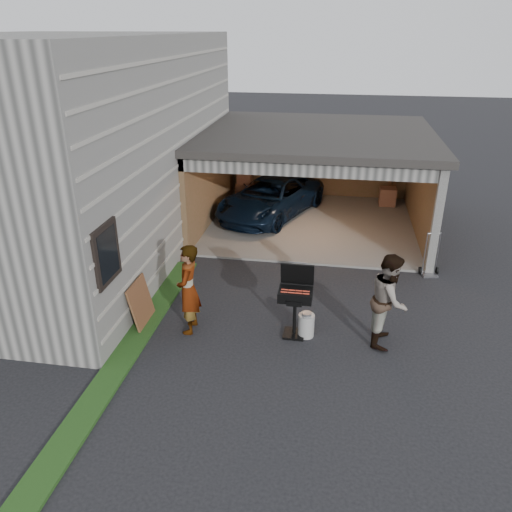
# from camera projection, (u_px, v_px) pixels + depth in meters

# --- Properties ---
(ground) EXTENTS (80.00, 80.00, 0.00)m
(ground) POSITION_uv_depth(u_px,v_px,m) (252.00, 337.00, 10.00)
(ground) COLOR black
(ground) RESTS_ON ground
(house) EXTENTS (7.00, 11.00, 5.50)m
(house) POSITION_uv_depth(u_px,v_px,m) (57.00, 146.00, 13.33)
(house) COLOR #474744
(house) RESTS_ON ground
(groundcover_strip) EXTENTS (0.50, 8.00, 0.06)m
(groundcover_strip) POSITION_uv_depth(u_px,v_px,m) (126.00, 354.00, 9.43)
(groundcover_strip) COLOR #193814
(groundcover_strip) RESTS_ON ground
(garage) EXTENTS (6.80, 6.30, 2.90)m
(garage) POSITION_uv_depth(u_px,v_px,m) (315.00, 163.00, 15.18)
(garage) COLOR #605E59
(garage) RESTS_ON ground
(minivan) EXTENTS (3.48, 4.80, 1.21)m
(minivan) POSITION_uv_depth(u_px,v_px,m) (271.00, 199.00, 16.01)
(minivan) COLOR black
(minivan) RESTS_ON ground
(woman) EXTENTS (0.49, 0.71, 1.88)m
(woman) POSITION_uv_depth(u_px,v_px,m) (188.00, 289.00, 9.84)
(woman) COLOR #C9D8FD
(woman) RESTS_ON ground
(man) EXTENTS (0.84, 1.00, 1.87)m
(man) POSITION_uv_depth(u_px,v_px,m) (389.00, 300.00, 9.48)
(man) COLOR #4B211D
(man) RESTS_ON ground
(bbq_grill) EXTENTS (0.66, 0.58, 1.46)m
(bbq_grill) POSITION_uv_depth(u_px,v_px,m) (295.00, 296.00, 9.73)
(bbq_grill) COLOR black
(bbq_grill) RESTS_ON ground
(propane_tank) EXTENTS (0.34, 0.34, 0.48)m
(propane_tank) POSITION_uv_depth(u_px,v_px,m) (306.00, 325.00, 9.93)
(propane_tank) COLOR #B5B4B0
(propane_tank) RESTS_ON ground
(plywood_panel) EXTENTS (0.24, 0.87, 0.96)m
(plywood_panel) POSITION_uv_depth(u_px,v_px,m) (141.00, 303.00, 10.25)
(plywood_panel) COLOR brown
(plywood_panel) RESTS_ON ground
(hand_truck) EXTENTS (0.49, 0.40, 1.12)m
(hand_truck) POSITION_uv_depth(u_px,v_px,m) (430.00, 267.00, 12.40)
(hand_truck) COLOR gray
(hand_truck) RESTS_ON ground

